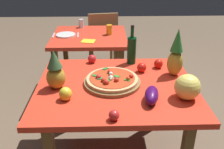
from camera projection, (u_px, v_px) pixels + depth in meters
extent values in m
cube|color=brown|center=(69.00, 98.00, 2.39)|extent=(0.06, 0.06, 0.68)
cube|color=brown|center=(158.00, 97.00, 2.41)|extent=(0.06, 0.06, 0.68)
cube|color=red|center=(116.00, 87.00, 1.85)|extent=(1.16, 0.96, 0.04)
cube|color=brown|center=(57.00, 79.00, 2.74)|extent=(0.06, 0.06, 0.68)
cube|color=brown|center=(121.00, 78.00, 2.76)|extent=(0.06, 0.06, 0.68)
cube|color=brown|center=(66.00, 55.00, 3.36)|extent=(0.06, 0.06, 0.68)
cube|color=brown|center=(118.00, 54.00, 3.38)|extent=(0.06, 0.06, 0.68)
cube|color=red|center=(89.00, 37.00, 2.90)|extent=(0.86, 0.80, 0.04)
cube|color=olive|center=(111.00, 49.00, 3.92)|extent=(0.04, 0.04, 0.41)
cube|color=olive|center=(90.00, 50.00, 3.87)|extent=(0.04, 0.04, 0.41)
cube|color=olive|center=(115.00, 57.00, 3.63)|extent=(0.04, 0.04, 0.41)
cube|color=olive|center=(92.00, 59.00, 3.58)|extent=(0.04, 0.04, 0.41)
cube|color=olive|center=(102.00, 39.00, 3.64)|extent=(0.45, 0.45, 0.04)
cube|color=brown|center=(103.00, 28.00, 3.39)|extent=(0.40, 0.09, 0.40)
cylinder|color=olive|center=(112.00, 82.00, 1.85)|extent=(0.42, 0.42, 0.02)
cylinder|color=tan|center=(112.00, 79.00, 1.84)|extent=(0.38, 0.38, 0.02)
cylinder|color=#BB3E1E|center=(112.00, 78.00, 1.84)|extent=(0.33, 0.33, 0.00)
sphere|color=red|center=(106.00, 82.00, 1.75)|extent=(0.04, 0.04, 0.04)
sphere|color=red|center=(128.00, 79.00, 1.80)|extent=(0.03, 0.03, 0.03)
sphere|color=red|center=(104.00, 80.00, 1.78)|extent=(0.04, 0.04, 0.04)
sphere|color=red|center=(117.00, 80.00, 1.78)|extent=(0.04, 0.04, 0.04)
sphere|color=red|center=(98.00, 77.00, 1.82)|extent=(0.04, 0.04, 0.04)
sphere|color=red|center=(131.00, 76.00, 1.83)|extent=(0.03, 0.03, 0.03)
sphere|color=red|center=(110.00, 72.00, 1.89)|extent=(0.04, 0.04, 0.04)
cube|color=#376F23|center=(127.00, 80.00, 1.80)|extent=(0.05, 0.04, 0.00)
cube|color=#2E6E2E|center=(105.00, 69.00, 1.96)|extent=(0.05, 0.05, 0.00)
cube|color=#217E2C|center=(108.00, 81.00, 1.78)|extent=(0.05, 0.05, 0.00)
cube|color=#356D29|center=(95.00, 76.00, 1.85)|extent=(0.05, 0.05, 0.00)
cube|color=#2E842C|center=(117.00, 76.00, 1.84)|extent=(0.05, 0.05, 0.00)
cube|color=#2C6F38|center=(100.00, 79.00, 1.81)|extent=(0.05, 0.03, 0.00)
sphere|color=white|center=(111.00, 78.00, 1.81)|extent=(0.04, 0.04, 0.04)
sphere|color=white|center=(111.00, 79.00, 1.80)|extent=(0.02, 0.02, 0.02)
sphere|color=white|center=(111.00, 74.00, 1.87)|extent=(0.03, 0.03, 0.03)
cylinder|color=#073516|center=(132.00, 51.00, 2.14)|extent=(0.08, 0.08, 0.23)
cylinder|color=#073516|center=(132.00, 33.00, 2.07)|extent=(0.03, 0.03, 0.09)
cylinder|color=black|center=(132.00, 26.00, 2.04)|extent=(0.03, 0.03, 0.02)
ellipsoid|color=#AF8528|center=(56.00, 78.00, 1.77)|extent=(0.13, 0.13, 0.16)
cone|color=#365E35|center=(54.00, 59.00, 1.70)|extent=(0.11, 0.11, 0.13)
ellipsoid|color=#AE922F|center=(175.00, 63.00, 1.94)|extent=(0.12, 0.12, 0.20)
cone|color=#28732C|center=(178.00, 40.00, 1.86)|extent=(0.10, 0.10, 0.18)
sphere|color=#EFD85E|center=(187.00, 87.00, 1.64)|extent=(0.17, 0.17, 0.17)
ellipsoid|color=yellow|center=(66.00, 94.00, 1.64)|extent=(0.09, 0.09, 0.09)
ellipsoid|color=#430E50|center=(152.00, 95.00, 1.63)|extent=(0.13, 0.22, 0.09)
sphere|color=red|center=(142.00, 68.00, 2.02)|extent=(0.08, 0.08, 0.08)
sphere|color=red|center=(114.00, 115.00, 1.45)|extent=(0.06, 0.06, 0.06)
sphere|color=red|center=(92.00, 59.00, 2.18)|extent=(0.07, 0.07, 0.07)
sphere|color=red|center=(158.00, 64.00, 2.08)|extent=(0.07, 0.07, 0.07)
cylinder|color=orange|center=(109.00, 30.00, 2.89)|extent=(0.07, 0.07, 0.11)
cylinder|color=silver|center=(81.00, 23.00, 3.16)|extent=(0.06, 0.06, 0.10)
cylinder|color=white|center=(66.00, 35.00, 2.87)|extent=(0.22, 0.22, 0.02)
cube|color=silver|center=(54.00, 35.00, 2.87)|extent=(0.02, 0.18, 0.01)
cube|color=silver|center=(78.00, 35.00, 2.88)|extent=(0.03, 0.18, 0.01)
cube|color=yellow|center=(88.00, 41.00, 2.69)|extent=(0.16, 0.14, 0.01)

